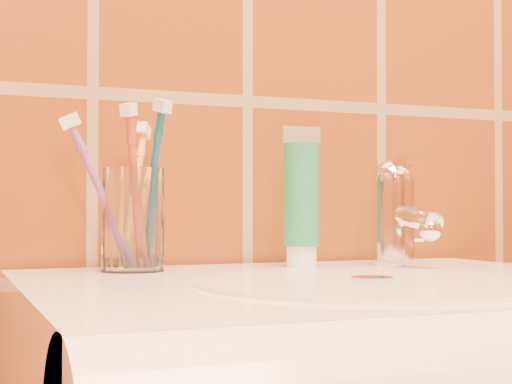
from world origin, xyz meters
name	(u,v)px	position (x,y,z in m)	size (l,w,h in m)	color
glass_tumbler	(133,220)	(-0.16, 1.12, 0.90)	(0.06, 0.06, 0.10)	white
toothpaste_tube	(301,201)	(0.03, 1.12, 0.92)	(0.04, 0.04, 0.15)	white
faucet	(395,209)	(0.14, 1.09, 0.91)	(0.05, 0.11, 0.12)	white
toothbrush_0	(135,195)	(-0.15, 1.15, 0.93)	(0.06, 0.08, 0.16)	orange
toothbrush_1	(151,187)	(-0.14, 1.10, 0.94)	(0.04, 0.06, 0.18)	#0C5069
toothbrush_2	(135,189)	(-0.16, 1.10, 0.93)	(0.04, 0.05, 0.17)	#B53B26
toothbrush_3	(102,194)	(-0.19, 1.11, 0.93)	(0.09, 0.03, 0.16)	#84499D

